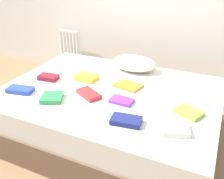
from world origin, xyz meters
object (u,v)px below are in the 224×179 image
object	(u,v)px
textbook_purple	(122,101)
bed	(110,113)
pillow	(134,63)
textbook_maroon	(48,77)
textbook_green	(52,98)
textbook_orange	(128,86)
textbook_red	(89,94)
textbook_navy	(126,121)
radiator	(70,48)
textbook_lime	(189,112)
textbook_white	(175,129)
textbook_yellow	(87,77)
textbook_blue	(20,90)

from	to	relation	value
textbook_purple	bed	bearing A→B (deg)	141.00
pillow	textbook_maroon	distance (m)	0.92
textbook_green	textbook_purple	bearing A→B (deg)	-4.30
textbook_purple	textbook_green	xyz separation A→B (m)	(-0.57, -0.21, 0.00)
bed	textbook_orange	size ratio (longest dim) A/B	8.05
bed	textbook_red	size ratio (longest dim) A/B	8.38
textbook_green	textbook_navy	xyz separation A→B (m)	(0.72, -0.06, 0.00)
bed	textbook_purple	size ratio (longest dim) A/B	10.39
textbook_navy	radiator	bearing A→B (deg)	126.38
textbook_green	textbook_maroon	distance (m)	0.43
textbook_lime	textbook_maroon	xyz separation A→B (m)	(-1.40, 0.06, 0.01)
textbook_purple	textbook_orange	distance (m)	0.31
textbook_green	textbook_white	bearing A→B (deg)	-25.27
textbook_green	textbook_red	bearing A→B (deg)	12.18
textbook_orange	textbook_maroon	size ratio (longest dim) A/B	1.30
bed	textbook_maroon	bearing A→B (deg)	-175.75
radiator	textbook_purple	bearing A→B (deg)	-43.63
textbook_yellow	textbook_white	xyz separation A→B (m)	(1.00, -0.50, -0.00)
textbook_white	textbook_red	distance (m)	0.84
textbook_white	textbook_purple	bearing A→B (deg)	137.07
pillow	textbook_green	bearing A→B (deg)	-114.02
textbook_purple	textbook_maroon	distance (m)	0.86
textbook_purple	textbook_orange	size ratio (longest dim) A/B	0.77
pillow	textbook_purple	size ratio (longest dim) A/B	2.50
bed	textbook_blue	distance (m)	0.86
textbook_orange	textbook_yellow	bearing A→B (deg)	-164.33
textbook_blue	textbook_purple	bearing A→B (deg)	2.77
pillow	textbook_purple	bearing A→B (deg)	-77.74
bed	textbook_green	distance (m)	0.60
textbook_green	textbook_lime	size ratio (longest dim) A/B	0.95
pillow	textbook_white	xyz separation A→B (m)	(0.66, -0.93, -0.06)
pillow	textbook_orange	distance (m)	0.43
radiator	textbook_lime	distance (m)	2.38
textbook_green	textbook_blue	distance (m)	0.35
textbook_green	textbook_white	size ratio (longest dim) A/B	1.01
textbook_lime	textbook_maroon	distance (m)	1.41
textbook_red	textbook_lime	bearing A→B (deg)	33.20
bed	textbook_navy	bearing A→B (deg)	-52.06
bed	textbook_yellow	xyz separation A→B (m)	(-0.31, 0.11, 0.28)
textbook_orange	textbook_lime	distance (m)	0.66
textbook_lime	textbook_orange	bearing A→B (deg)	-178.35
radiator	textbook_green	world-z (taller)	radiator
textbook_maroon	radiator	bearing A→B (deg)	108.26
textbook_lime	textbook_white	world-z (taller)	textbook_white
textbook_yellow	textbook_red	world-z (taller)	textbook_yellow
textbook_lime	textbook_navy	size ratio (longest dim) A/B	0.88
textbook_orange	textbook_maroon	bearing A→B (deg)	-154.68
pillow	textbook_red	bearing A→B (deg)	-102.01
textbook_yellow	textbook_maroon	world-z (taller)	textbook_yellow
textbook_orange	textbook_navy	distance (m)	0.61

